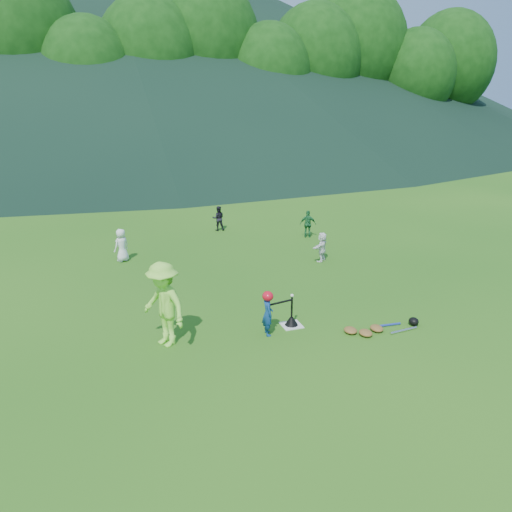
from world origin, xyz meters
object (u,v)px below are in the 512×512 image
at_px(batter_child, 268,314).
at_px(fielder_d, 322,247).
at_px(adult_coach, 164,304).
at_px(equipment_pile, 377,328).
at_px(batting_tee, 291,320).
at_px(fielder_a, 122,245).
at_px(fielder_c, 308,224).
at_px(fielder_b, 218,218).
at_px(home_plate, 291,325).

bearing_deg(batter_child, fielder_d, -33.50).
xyz_separation_m(adult_coach, equipment_pile, (4.53, -0.90, -0.84)).
relative_size(batter_child, batting_tee, 1.44).
height_order(fielder_a, equipment_pile, fielder_a).
bearing_deg(batting_tee, fielder_c, 62.76).
relative_size(fielder_b, fielder_d, 1.02).
height_order(batter_child, fielder_c, fielder_c).
height_order(fielder_c, fielder_d, fielder_c).
xyz_separation_m(fielder_b, fielder_c, (2.86, -2.02, 0.02)).
distance_m(home_plate, batting_tee, 0.12).
relative_size(fielder_c, equipment_pile, 0.56).
xyz_separation_m(fielder_a, fielder_c, (6.68, 0.66, -0.02)).
distance_m(home_plate, fielder_d, 4.84).
xyz_separation_m(fielder_a, batting_tee, (3.25, -6.00, -0.39)).
bearing_deg(batter_child, home_plate, -65.88).
xyz_separation_m(adult_coach, batting_tee, (2.84, -0.03, -0.78)).
height_order(fielder_c, equipment_pile, fielder_c).
bearing_deg(equipment_pile, adult_coach, 168.77).
height_order(fielder_b, fielder_c, fielder_c).
distance_m(batter_child, fielder_c, 8.01).
distance_m(fielder_a, fielder_b, 4.67).
relative_size(batter_child, fielder_d, 1.05).
height_order(fielder_d, batting_tee, fielder_d).
bearing_deg(fielder_c, equipment_pile, 101.17).
bearing_deg(fielder_c, fielder_d, 98.71).
height_order(batter_child, fielder_b, batter_child).
relative_size(fielder_a, fielder_d, 1.12).
distance_m(batter_child, batting_tee, 0.79).
bearing_deg(batting_tee, fielder_a, 118.47).
distance_m(home_plate, equipment_pile, 1.90).
bearing_deg(batter_child, fielder_a, 27.54).
bearing_deg(home_plate, fielder_b, 86.24).
relative_size(fielder_b, batting_tee, 1.40).
height_order(fielder_b, fielder_d, fielder_b).
height_order(home_plate, fielder_a, fielder_a).
relative_size(batter_child, adult_coach, 0.54).
height_order(batter_child, fielder_d, batter_child).
distance_m(home_plate, batter_child, 0.85).
relative_size(home_plate, adult_coach, 0.25).
xyz_separation_m(batter_child, fielder_b, (1.23, 8.91, -0.01)).
height_order(fielder_a, fielder_b, fielder_a).
bearing_deg(equipment_pile, fielder_a, 125.73).
height_order(adult_coach, fielder_c, adult_coach).
bearing_deg(adult_coach, fielder_d, 95.82).
distance_m(batting_tee, equipment_pile, 1.90).
relative_size(adult_coach, fielder_d, 1.94).
bearing_deg(fielder_d, batter_child, 10.41).
height_order(fielder_a, batting_tee, fielder_a).
distance_m(adult_coach, fielder_c, 9.13).
relative_size(fielder_a, batting_tee, 1.54).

